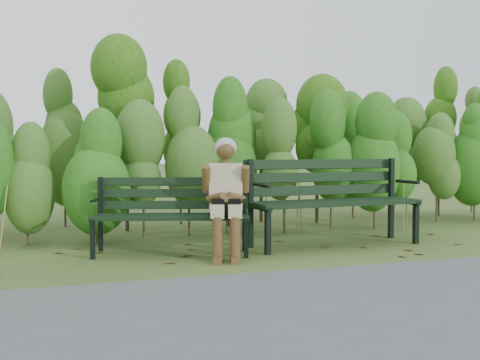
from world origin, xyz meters
name	(u,v)px	position (x,y,z in m)	size (l,w,h in m)	color
ground	(250,254)	(0.00, 0.00, 0.00)	(80.00, 80.00, 0.00)	#34461B
footpath	(357,310)	(0.00, -2.20, 0.01)	(60.00, 2.50, 0.01)	#474749
hedge_band	(205,137)	(0.00, 1.86, 1.26)	(11.04, 1.67, 2.42)	#47381E
leaf_litter	(266,254)	(0.14, -0.09, 0.00)	(5.88, 2.05, 0.01)	brown
bench_left	(172,209)	(-0.77, 0.26, 0.47)	(1.67, 0.92, 0.79)	black
bench_right	(330,194)	(1.06, 0.29, 0.58)	(1.99, 0.76, 0.98)	black
seated_woman	(226,190)	(-0.28, -0.05, 0.67)	(0.52, 0.76, 1.20)	#BBB491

